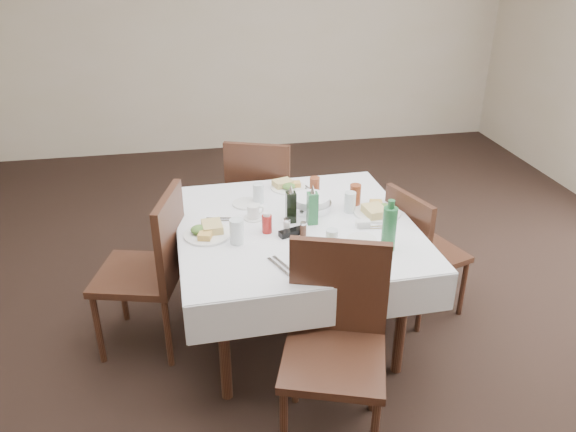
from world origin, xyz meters
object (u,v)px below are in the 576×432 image
object	(u,v)px
coffee_mug	(254,213)
water_w	(237,231)
dining_table	(296,236)
chair_west	(154,263)
ketchup_bottle	(267,223)
bread_basket	(311,203)
water_n	(258,193)
green_bottle	(389,228)
water_e	(350,202)
chair_south	(336,332)
oil_cruet_green	(312,207)
oil_cruet_dark	(291,206)
chair_east	(418,246)
water_s	(332,240)
chair_north	(261,193)

from	to	relation	value
coffee_mug	water_w	bearing A→B (deg)	-114.83
dining_table	chair_west	xyz separation A→B (m)	(-0.83, 0.04, -0.11)
ketchup_bottle	bread_basket	bearing A→B (deg)	38.23
water_n	green_bottle	world-z (taller)	green_bottle
water_e	ketchup_bottle	size ratio (longest dim) A/B	1.03
chair_south	oil_cruet_green	bearing A→B (deg)	85.85
water_w	coffee_mug	distance (m)	0.30
coffee_mug	chair_south	bearing A→B (deg)	-73.02
oil_cruet_dark	coffee_mug	distance (m)	0.23
water_w	chair_east	bearing A→B (deg)	10.00
oil_cruet_dark	coffee_mug	world-z (taller)	oil_cruet_dark
oil_cruet_green	ketchup_bottle	size ratio (longest dim) A/B	1.99
oil_cruet_dark	oil_cruet_green	world-z (taller)	oil_cruet_green
dining_table	water_n	distance (m)	0.40
chair_south	coffee_mug	distance (m)	0.95
oil_cruet_dark	water_n	bearing A→B (deg)	116.87
coffee_mug	green_bottle	distance (m)	0.82
oil_cruet_green	coffee_mug	world-z (taller)	oil_cruet_green
bread_basket	water_w	bearing A→B (deg)	-145.46
chair_south	oil_cruet_green	distance (m)	0.82
water_s	bread_basket	xyz separation A→B (m)	(0.00, 0.50, -0.02)
chair_east	oil_cruet_dark	bearing A→B (deg)	-179.41
chair_south	water_w	world-z (taller)	chair_south
dining_table	water_w	distance (m)	0.42
ketchup_bottle	green_bottle	distance (m)	0.68
water_e	oil_cruet_green	bearing A→B (deg)	-157.57
oil_cruet_dark	oil_cruet_green	xyz separation A→B (m)	(0.12, -0.04, 0.00)
chair_south	water_n	size ratio (longest dim) A/B	8.12
bread_basket	oil_cruet_dark	world-z (taller)	oil_cruet_dark
oil_cruet_green	water_w	bearing A→B (deg)	-161.43
chair_south	coffee_mug	size ratio (longest dim) A/B	7.94
oil_cruet_dark	ketchup_bottle	world-z (taller)	oil_cruet_dark
dining_table	water_s	distance (m)	0.38
dining_table	green_bottle	size ratio (longest dim) A/B	4.83
oil_cruet_dark	chair_south	bearing A→B (deg)	-85.59
chair_west	water_s	size ratio (longest dim) A/B	8.36
water_n	water_w	bearing A→B (deg)	-110.72
water_n	water_e	distance (m)	0.57
chair_north	oil_cruet_dark	distance (m)	0.92
chair_north	green_bottle	xyz separation A→B (m)	(0.50, -1.27, 0.33)
dining_table	chair_south	xyz separation A→B (m)	(0.04, -0.77, -0.11)
dining_table	water_s	bearing A→B (deg)	-68.63
oil_cruet_dark	oil_cruet_green	bearing A→B (deg)	-20.03
water_e	bread_basket	distance (m)	0.24
dining_table	water_n	bearing A→B (deg)	117.41
ketchup_bottle	coffee_mug	xyz separation A→B (m)	(-0.05, 0.18, -0.02)
chair_east	water_s	xyz separation A→B (m)	(-0.67, -0.37, 0.32)
chair_north	chair_east	size ratio (longest dim) A/B	1.12
green_bottle	water_e	bearing A→B (deg)	98.49
water_n	water_s	world-z (taller)	water_n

